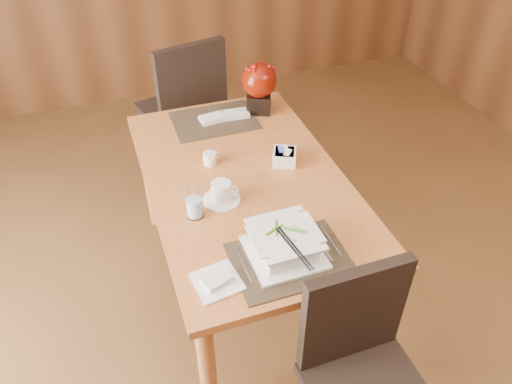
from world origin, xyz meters
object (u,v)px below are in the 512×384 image
object	(u,v)px
water_glass	(194,200)
sugar_caddy	(284,157)
dining_table	(246,194)
far_chair	(186,104)
bread_plate	(217,282)
soup_setting	(285,244)
creamer_jug	(210,158)
near_chair	(363,366)
berry_decor	(259,85)
coffee_cup	(221,193)

from	to	relation	value
water_glass	sugar_caddy	bearing A→B (deg)	25.29
dining_table	far_chair	distance (m)	1.10
water_glass	bread_plate	size ratio (longest dim) A/B	1.03
sugar_caddy	soup_setting	bearing A→B (deg)	-111.68
creamer_jug	near_chair	distance (m)	1.17
sugar_caddy	berry_decor	bearing A→B (deg)	84.42
berry_decor	bread_plate	world-z (taller)	berry_decor
coffee_cup	water_glass	bearing A→B (deg)	-155.61
dining_table	far_chair	xyz separation A→B (m)	(-0.05, 1.09, -0.08)
far_chair	soup_setting	bearing A→B (deg)	77.93
sugar_caddy	berry_decor	xyz separation A→B (m)	(0.05, 0.51, 0.13)
berry_decor	bread_plate	size ratio (longest dim) A/B	1.72
water_glass	near_chair	size ratio (longest dim) A/B	0.18
water_glass	near_chair	world-z (taller)	near_chair
creamer_jug	coffee_cup	bearing A→B (deg)	-114.34
water_glass	near_chair	xyz separation A→B (m)	(0.43, -0.75, -0.32)
near_chair	sugar_caddy	bearing A→B (deg)	85.17
water_glass	sugar_caddy	distance (m)	0.56
water_glass	berry_decor	distance (m)	0.94
dining_table	water_glass	size ratio (longest dim) A/B	8.80
sugar_caddy	near_chair	bearing A→B (deg)	-94.30
sugar_caddy	far_chair	xyz separation A→B (m)	(-0.27, 1.03, -0.21)
dining_table	berry_decor	xyz separation A→B (m)	(0.27, 0.58, 0.26)
sugar_caddy	near_chair	xyz separation A→B (m)	(-0.07, -0.99, -0.26)
water_glass	berry_decor	world-z (taller)	berry_decor
creamer_jug	bread_plate	world-z (taller)	creamer_jug
creamer_jug	far_chair	bearing A→B (deg)	65.75
dining_table	creamer_jug	bearing A→B (deg)	126.47
near_chair	berry_decor	bearing A→B (deg)	84.73
creamer_jug	far_chair	xyz separation A→B (m)	(0.07, 0.92, -0.20)
water_glass	near_chair	bearing A→B (deg)	-60.40
coffee_cup	soup_setting	bearing A→B (deg)	-70.50
dining_table	far_chair	size ratio (longest dim) A/B	1.47
soup_setting	coffee_cup	size ratio (longest dim) A/B	1.71
water_glass	creamer_jug	world-z (taller)	water_glass
dining_table	sugar_caddy	size ratio (longest dim) A/B	13.66
far_chair	coffee_cup	bearing A→B (deg)	71.79
soup_setting	coffee_cup	world-z (taller)	soup_setting
dining_table	soup_setting	world-z (taller)	soup_setting
berry_decor	near_chair	distance (m)	1.56
soup_setting	water_glass	bearing A→B (deg)	128.59
water_glass	sugar_caddy	xyz separation A→B (m)	(0.50, 0.24, -0.05)
dining_table	water_glass	world-z (taller)	water_glass
dining_table	water_glass	xyz separation A→B (m)	(-0.29, -0.18, 0.18)
coffee_cup	bread_plate	size ratio (longest dim) A/B	1.02
near_chair	bread_plate	bearing A→B (deg)	139.88
dining_table	soup_setting	distance (m)	0.54
creamer_jug	sugar_caddy	world-z (taller)	sugar_caddy
soup_setting	berry_decor	bearing A→B (deg)	74.89
sugar_caddy	near_chair	distance (m)	1.03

